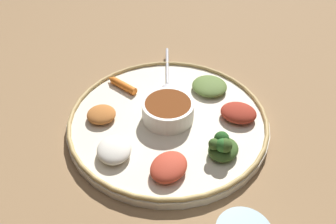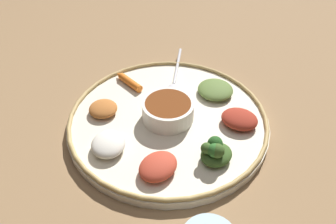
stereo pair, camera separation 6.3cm
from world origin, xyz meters
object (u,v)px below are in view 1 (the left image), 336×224
center_bowl (168,110)px  spoon (167,77)px  greens_pile (223,147)px  carrot_near_spoon (122,85)px

center_bowl → spoon: 0.13m
spoon → greens_pile: bearing=139.6°
center_bowl → greens_pile: 0.13m
center_bowl → greens_pile: (-0.12, 0.04, -0.00)m
carrot_near_spoon → center_bowl: bearing=162.9°
center_bowl → greens_pile: greens_pile is taller
center_bowl → spoon: center_bowl is taller
center_bowl → carrot_near_spoon: (0.13, -0.04, -0.01)m
center_bowl → greens_pile: bearing=161.6°
greens_pile → carrot_near_spoon: 0.27m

